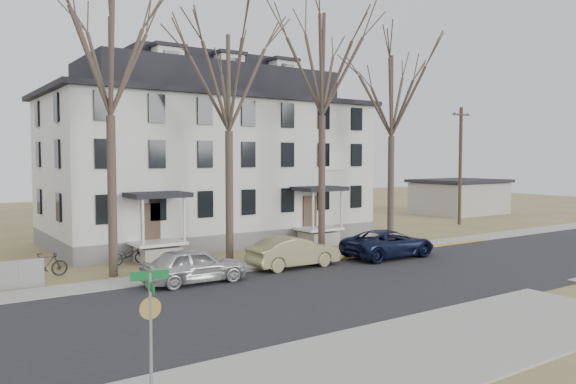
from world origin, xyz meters
TOP-DOWN VIEW (x-y plane):
  - ground at (0.00, 0.00)m, footprint 120.00×120.00m
  - main_road at (0.00, 2.00)m, footprint 120.00×10.00m
  - far_sidewalk at (0.00, 8.00)m, footprint 120.00×2.00m
  - near_sidewalk_left at (-8.00, -5.00)m, footprint 20.00×5.00m
  - yellow_curb at (5.00, 7.10)m, footprint 14.00×0.25m
  - boarding_house at (-2.00, 17.95)m, footprint 20.80×12.36m
  - distant_building at (26.00, 20.00)m, footprint 8.50×6.50m
  - tree_far_left at (-11.00, 9.80)m, footprint 8.40×8.40m
  - tree_mid_left at (-5.00, 9.80)m, footprint 7.80×7.80m
  - tree_center at (1.00, 9.80)m, footprint 9.00×9.00m
  - tree_mid_right at (6.50, 9.80)m, footprint 7.80×7.80m
  - utility_pole_far at (18.50, 14.00)m, footprint 2.00×0.28m
  - car_silver at (-8.65, 6.28)m, footprint 4.56×1.94m
  - car_tan at (-3.15, 6.70)m, footprint 4.65×1.66m
  - car_navy at (2.72, 6.13)m, footprint 5.41×2.58m
  - bicycle_left at (-9.54, 11.98)m, footprint 1.87×0.71m
  - bicycle_right at (-13.61, 11.12)m, footprint 1.87×0.57m
  - street_sign at (-14.45, -3.95)m, footprint 0.83×0.83m

SIDE VIEW (x-z plane):
  - ground at x=0.00m, z-range 0.00..0.00m
  - main_road at x=0.00m, z-range -0.02..0.02m
  - far_sidewalk at x=0.00m, z-range -0.04..0.04m
  - near_sidewalk_left at x=-8.00m, z-range -0.04..0.04m
  - yellow_curb at x=5.00m, z-range -0.03..0.03m
  - bicycle_left at x=-9.54m, z-range 0.00..0.97m
  - bicycle_right at x=-13.61m, z-range 0.00..1.12m
  - car_navy at x=2.72m, z-range 0.00..1.49m
  - car_tan at x=-3.15m, z-range 0.00..1.52m
  - car_silver at x=-8.65m, z-range 0.00..1.54m
  - distant_building at x=26.00m, z-range 0.00..3.35m
  - street_sign at x=-14.45m, z-range 0.44..3.37m
  - utility_pole_far at x=18.50m, z-range 0.15..9.65m
  - boarding_house at x=-2.00m, z-range -0.65..11.40m
  - tree_mid_left at x=-5.00m, z-range 3.23..15.97m
  - tree_mid_right at x=6.50m, z-range 3.23..15.97m
  - tree_far_left at x=-11.00m, z-range 3.48..17.20m
  - tree_center at x=1.00m, z-range 3.73..18.43m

